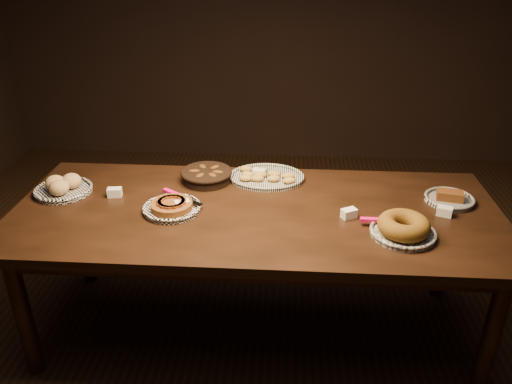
# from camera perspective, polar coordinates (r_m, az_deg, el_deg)

# --- Properties ---
(ground) EXTENTS (5.00, 5.00, 0.00)m
(ground) POSITION_cam_1_polar(r_m,az_deg,el_deg) (2.89, 0.01, -15.14)
(ground) COLOR black
(ground) RESTS_ON ground
(buffet_table) EXTENTS (2.40, 1.00, 0.75)m
(buffet_table) POSITION_cam_1_polar(r_m,az_deg,el_deg) (2.49, 0.01, -3.48)
(buffet_table) COLOR black
(buffet_table) RESTS_ON ground
(apple_tart_plate) EXTENTS (0.29, 0.32, 0.06)m
(apple_tart_plate) POSITION_cam_1_polar(r_m,az_deg,el_deg) (2.47, -9.59, -1.66)
(apple_tart_plate) COLOR white
(apple_tart_plate) RESTS_ON buffet_table
(madeleine_platter) EXTENTS (0.41, 0.33, 0.05)m
(madeleine_platter) POSITION_cam_1_polar(r_m,az_deg,el_deg) (2.75, 1.15, 1.77)
(madeleine_platter) COLOR black
(madeleine_platter) RESTS_ON buffet_table
(bundt_cake_plate) EXTENTS (0.33, 0.30, 0.09)m
(bundt_cake_plate) POSITION_cam_1_polar(r_m,az_deg,el_deg) (2.32, 16.47, -3.95)
(bundt_cake_plate) COLOR black
(bundt_cake_plate) RESTS_ON buffet_table
(croissant_basket) EXTENTS (0.28, 0.28, 0.07)m
(croissant_basket) POSITION_cam_1_polar(r_m,az_deg,el_deg) (2.73, -5.66, 1.99)
(croissant_basket) COLOR black
(croissant_basket) RESTS_ON buffet_table
(bread_roll_plate) EXTENTS (0.30, 0.30, 0.09)m
(bread_roll_plate) POSITION_cam_1_polar(r_m,az_deg,el_deg) (2.79, -21.23, 0.56)
(bread_roll_plate) COLOR white
(bread_roll_plate) RESTS_ON buffet_table
(loaf_plate) EXTENTS (0.25, 0.25, 0.06)m
(loaf_plate) POSITION_cam_1_polar(r_m,az_deg,el_deg) (2.70, 21.24, -0.68)
(loaf_plate) COLOR black
(loaf_plate) RESTS_ON buffet_table
(tent_cards) EXTENTS (1.72, 0.50, 0.04)m
(tent_cards) POSITION_cam_1_polar(r_m,az_deg,el_deg) (2.51, 1.25, -0.70)
(tent_cards) COLOR white
(tent_cards) RESTS_ON buffet_table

